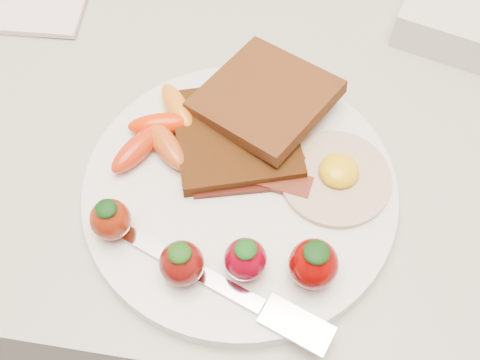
# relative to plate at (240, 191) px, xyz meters

# --- Properties ---
(counter) EXTENTS (2.00, 0.60, 0.90)m
(counter) POSITION_rel_plate_xyz_m (-0.03, 0.15, -0.46)
(counter) COLOR gray
(counter) RESTS_ON ground
(plate) EXTENTS (0.27, 0.27, 0.02)m
(plate) POSITION_rel_plate_xyz_m (0.00, 0.00, 0.00)
(plate) COLOR silver
(plate) RESTS_ON counter
(toast_lower) EXTENTS (0.13, 0.13, 0.01)m
(toast_lower) POSITION_rel_plate_xyz_m (-0.01, 0.05, 0.02)
(toast_lower) COLOR black
(toast_lower) RESTS_ON plate
(toast_upper) EXTENTS (0.14, 0.14, 0.02)m
(toast_upper) POSITION_rel_plate_xyz_m (0.01, 0.08, 0.03)
(toast_upper) COLOR #38170A
(toast_upper) RESTS_ON toast_lower
(fried_egg) EXTENTS (0.12, 0.12, 0.02)m
(fried_egg) POSITION_rel_plate_xyz_m (0.08, 0.02, 0.01)
(fried_egg) COLOR beige
(fried_egg) RESTS_ON plate
(bacon_strips) EXTENTS (0.10, 0.07, 0.01)m
(bacon_strips) POSITION_rel_plate_xyz_m (0.01, 0.01, 0.01)
(bacon_strips) COLOR black
(bacon_strips) RESTS_ON plate
(baby_carrots) EXTENTS (0.08, 0.11, 0.02)m
(baby_carrots) POSITION_rel_plate_xyz_m (-0.08, 0.04, 0.02)
(baby_carrots) COLOR red
(baby_carrots) RESTS_ON plate
(strawberries) EXTENTS (0.20, 0.06, 0.05)m
(strawberries) POSITION_rel_plate_xyz_m (-0.00, -0.07, 0.03)
(strawberries) COLOR maroon
(strawberries) RESTS_ON plate
(fork) EXTENTS (0.18, 0.08, 0.00)m
(fork) POSITION_rel_plate_xyz_m (0.01, -0.10, 0.01)
(fork) COLOR silver
(fork) RESTS_ON plate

